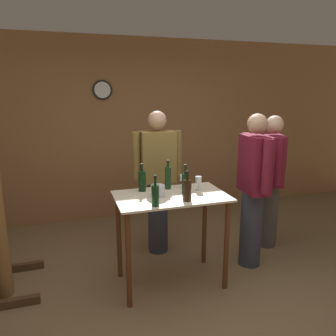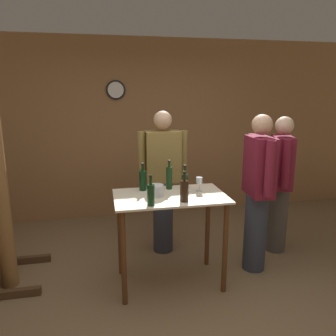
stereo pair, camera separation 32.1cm
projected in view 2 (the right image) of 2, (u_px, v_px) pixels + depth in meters
The scene contains 14 objects.
ground_plane at pixel (191, 308), 2.98m from camera, with size 14.00×14.00×0.00m, color brown.
back_wall at pixel (149, 129), 5.04m from camera, with size 8.40×0.08×2.70m.
tasting_table at pixel (170, 214), 3.23m from camera, with size 1.09×0.65×0.94m.
wine_bottle_far_left at pixel (143, 180), 3.32m from camera, with size 0.08×0.08×0.28m.
wine_bottle_left at pixel (151, 194), 2.88m from camera, with size 0.07×0.07×0.28m.
wine_bottle_center at pixel (169, 177), 3.37m from camera, with size 0.06×0.06×0.30m.
wine_bottle_right at pixel (184, 190), 2.98m from camera, with size 0.08×0.08×0.29m.
wine_bottle_far_right at pixel (185, 183), 3.18m from camera, with size 0.07×0.07×0.30m.
wine_glass_near_left at pixel (184, 179), 3.39m from camera, with size 0.06×0.06×0.14m.
wine_glass_near_center at pixel (199, 181), 3.29m from camera, with size 0.06×0.06×0.15m.
ice_bucket at pixel (157, 190), 3.15m from camera, with size 0.14×0.14×0.11m.
person_host at pixel (163, 180), 3.88m from camera, with size 0.59×0.24×1.71m.
person_visitor_with_scarf at pixel (280, 182), 3.89m from camera, with size 0.34×0.56×1.65m.
person_visitor_bearded at pixel (258, 191), 3.46m from camera, with size 0.25×0.59×1.70m.
Camera 2 is at (-0.73, -2.51, 1.93)m, focal length 35.00 mm.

